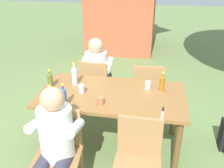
# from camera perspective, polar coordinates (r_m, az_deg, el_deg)

# --- Properties ---
(ground_plane) EXTENTS (24.00, 24.00, 0.00)m
(ground_plane) POSITION_cam_1_polar(r_m,az_deg,el_deg) (3.38, -0.00, -13.45)
(ground_plane) COLOR #6B844C
(dining_table) EXTENTS (1.70, 0.91, 0.75)m
(dining_table) POSITION_cam_1_polar(r_m,az_deg,el_deg) (3.00, -0.00, -3.60)
(dining_table) COLOR olive
(dining_table) RESTS_ON ground_plane
(chair_far_left) EXTENTS (0.46, 0.46, 0.87)m
(chair_far_left) POSITION_cam_1_polar(r_m,az_deg,el_deg) (3.81, -3.66, 0.14)
(chair_far_left) COLOR #A37547
(chair_far_left) RESTS_ON ground_plane
(chair_near_left) EXTENTS (0.48, 0.48, 0.87)m
(chair_near_left) POSITION_cam_1_polar(r_m,az_deg,el_deg) (2.60, -11.95, -14.21)
(chair_near_left) COLOR #A37547
(chair_near_left) RESTS_ON ground_plane
(chair_far_right) EXTENTS (0.47, 0.47, 0.87)m
(chair_far_right) POSITION_cam_1_polar(r_m,az_deg,el_deg) (3.71, 8.06, -0.82)
(chair_far_right) COLOR #A37547
(chair_far_right) RESTS_ON ground_plane
(chair_near_right) EXTENTS (0.44, 0.44, 0.87)m
(chair_near_right) POSITION_cam_1_polar(r_m,az_deg,el_deg) (2.46, 5.84, -16.58)
(chair_near_right) COLOR #A37547
(chair_near_right) RESTS_ON ground_plane
(person_in_white_shirt) EXTENTS (0.47, 0.61, 1.18)m
(person_in_white_shirt) POSITION_cam_1_polar(r_m,az_deg,el_deg) (3.83, -3.28, 3.08)
(person_in_white_shirt) COLOR white
(person_in_white_shirt) RESTS_ON ground_plane
(person_in_plaid_shirt) EXTENTS (0.47, 0.61, 1.18)m
(person_in_plaid_shirt) POSITION_cam_1_polar(r_m,az_deg,el_deg) (2.42, -13.09, -12.81)
(person_in_plaid_shirt) COLOR white
(person_in_plaid_shirt) RESTS_ON ground_plane
(bottle_green) EXTENTS (0.06, 0.06, 0.23)m
(bottle_green) POSITION_cam_1_polar(r_m,az_deg,el_deg) (2.76, -13.77, -2.76)
(bottle_green) COLOR #287A38
(bottle_green) RESTS_ON dining_table
(bottle_clear) EXTENTS (0.06, 0.06, 0.29)m
(bottle_clear) POSITION_cam_1_polar(r_m,az_deg,el_deg) (3.14, -8.50, 1.92)
(bottle_clear) COLOR white
(bottle_clear) RESTS_ON dining_table
(bottle_olive) EXTENTS (0.06, 0.06, 0.23)m
(bottle_olive) POSITION_cam_1_polar(r_m,az_deg,el_deg) (3.15, -13.84, 0.97)
(bottle_olive) COLOR #566623
(bottle_olive) RESTS_ON dining_table
(bottle_blue) EXTENTS (0.06, 0.06, 0.27)m
(bottle_blue) POSITION_cam_1_polar(r_m,az_deg,el_deg) (2.69, -10.88, -2.87)
(bottle_blue) COLOR #2D56A3
(bottle_blue) RESTS_ON dining_table
(bottle_amber) EXTENTS (0.06, 0.06, 0.23)m
(bottle_amber) POSITION_cam_1_polar(r_m,az_deg,el_deg) (3.04, 11.29, 0.33)
(bottle_amber) COLOR #996019
(bottle_amber) RESTS_ON dining_table
(cup_steel) EXTENTS (0.08, 0.08, 0.10)m
(cup_steel) POSITION_cam_1_polar(r_m,az_deg,el_deg) (2.96, -6.91, -1.11)
(cup_steel) COLOR #B2B7BC
(cup_steel) RESTS_ON dining_table
(cup_terracotta) EXTENTS (0.07, 0.07, 0.08)m
(cup_terracotta) POSITION_cam_1_polar(r_m,az_deg,el_deg) (2.72, -2.59, -3.79)
(cup_terracotta) COLOR #BC6B47
(cup_terracotta) RESTS_ON dining_table
(cup_white) EXTENTS (0.07, 0.07, 0.10)m
(cup_white) POSITION_cam_1_polar(r_m,az_deg,el_deg) (3.07, 8.09, -0.26)
(cup_white) COLOR white
(cup_white) RESTS_ON dining_table
(table_knife) EXTENTS (0.04, 0.24, 0.01)m
(table_knife) POSITION_cam_1_polar(r_m,az_deg,el_deg) (2.63, 11.39, -6.38)
(table_knife) COLOR silver
(table_knife) RESTS_ON dining_table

